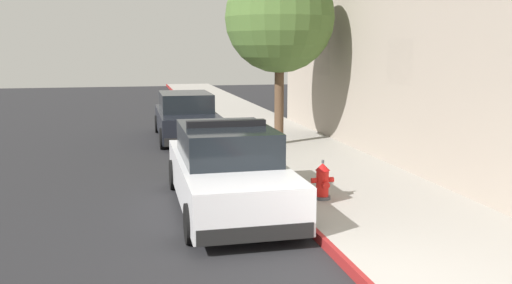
# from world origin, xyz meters

# --- Properties ---
(ground_plane) EXTENTS (31.51, 60.00, 0.20)m
(ground_plane) POSITION_xyz_m (-4.28, 10.00, -0.10)
(ground_plane) COLOR #232326
(sidewalk_pavement) EXTENTS (3.43, 60.00, 0.16)m
(sidewalk_pavement) POSITION_xyz_m (1.72, 10.00, 0.08)
(sidewalk_pavement) COLOR #9E9991
(sidewalk_pavement) RESTS_ON ground
(curb_painted_edge) EXTENTS (0.08, 60.00, 0.16)m
(curb_painted_edge) POSITION_xyz_m (-0.04, 10.00, 0.08)
(curb_painted_edge) COLOR maroon
(curb_painted_edge) RESTS_ON ground
(police_cruiser) EXTENTS (1.94, 4.84, 1.68)m
(police_cruiser) POSITION_xyz_m (-1.12, 4.24, 0.74)
(police_cruiser) COLOR white
(police_cruiser) RESTS_ON ground
(parked_car_silver_ahead) EXTENTS (1.94, 4.84, 1.56)m
(parked_car_silver_ahead) POSITION_xyz_m (-1.09, 12.50, 0.74)
(parked_car_silver_ahead) COLOR black
(parked_car_silver_ahead) RESTS_ON ground
(fire_hydrant) EXTENTS (0.44, 0.40, 0.76)m
(fire_hydrant) POSITION_xyz_m (0.66, 3.91, 0.51)
(fire_hydrant) COLOR #4C4C51
(fire_hydrant) RESTS_ON sidewalk_pavement
(street_tree) EXTENTS (3.23, 3.23, 5.37)m
(street_tree) POSITION_xyz_m (1.49, 10.06, 3.89)
(street_tree) COLOR brown
(street_tree) RESTS_ON sidewalk_pavement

